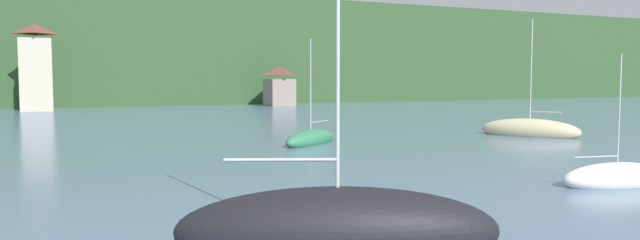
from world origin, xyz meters
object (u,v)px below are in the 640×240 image
sailboat_far_3 (530,130)px  shore_building_westcentral (36,68)px  shore_building_central (279,87)px  sailboat_far_9 (311,139)px  sailboat_near_5 (337,231)px  sailboat_mid_1 (617,178)px

sailboat_far_3 → shore_building_westcentral: bearing=3.0°
shore_building_westcentral → shore_building_central: bearing=0.3°
sailboat_far_3 → sailboat_far_9: sailboat_far_3 is taller
shore_building_westcentral → sailboat_near_5: size_ratio=0.98×
sailboat_mid_1 → sailboat_far_9: 18.16m
shore_building_westcentral → sailboat_far_9: bearing=-71.1°
sailboat_far_3 → sailboat_far_9: 15.93m
sailboat_far_3 → sailboat_far_9: (-15.82, 1.87, -0.11)m
sailboat_far_3 → sailboat_near_5: size_ratio=0.79×
shore_building_westcentral → shore_building_central: 31.94m
shore_building_central → sailboat_far_3: 49.29m
shore_building_westcentral → sailboat_far_9: (16.13, -47.17, -4.91)m
sailboat_far_3 → sailboat_near_5: 30.66m
shore_building_westcentral → shore_building_central: shore_building_westcentral is taller
sailboat_near_5 → sailboat_far_9: size_ratio=1.61×
sailboat_mid_1 → sailboat_far_3: sailboat_far_3 is taller
shore_building_central → sailboat_far_3: sailboat_far_3 is taller
shore_building_central → sailboat_mid_1: bearing=-99.5°
sailboat_far_9 → sailboat_mid_1: bearing=68.0°
shore_building_central → sailboat_far_3: size_ratio=0.67×
sailboat_far_3 → sailboat_mid_1: bearing=115.0°
sailboat_far_3 → sailboat_far_9: bearing=53.2°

